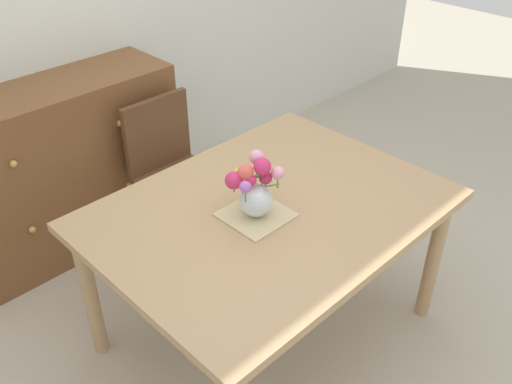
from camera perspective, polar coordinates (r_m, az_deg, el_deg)
The scene contains 6 objects.
ground_plane at distance 2.91m, azimuth 1.18°, elevation -13.83°, with size 12.00×12.00×0.00m, color #B7AD99.
dining_table at distance 2.45m, azimuth 1.36°, elevation -3.13°, with size 1.49×1.13×0.77m.
chair_far at distance 3.19m, azimuth -8.62°, elevation 2.64°, with size 0.42×0.42×0.90m.
dresser at distance 3.33m, azimuth -19.57°, elevation 1.98°, with size 1.40×0.47×1.00m.
placemat at distance 2.34m, azimuth 0.00°, elevation -2.35°, with size 0.26×0.26×0.01m, color #CCB789.
flower_vase at distance 2.28m, azimuth -0.18°, elevation 0.36°, with size 0.22×0.21×0.26m.
Camera 1 is at (-1.41, -1.35, 2.16)m, focal length 39.09 mm.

